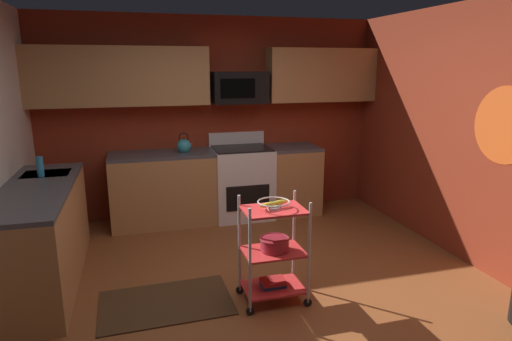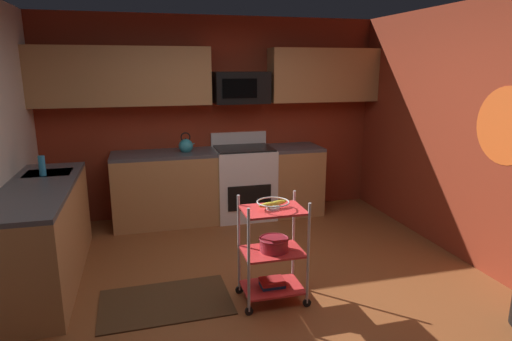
{
  "view_description": "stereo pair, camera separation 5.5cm",
  "coord_description": "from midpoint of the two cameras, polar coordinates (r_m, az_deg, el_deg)",
  "views": [
    {
      "loc": [
        -1.01,
        -3.31,
        1.98
      ],
      "look_at": [
        0.02,
        0.38,
        1.05
      ],
      "focal_mm": 30.51,
      "sensor_mm": 36.0,
      "label": 1
    },
    {
      "loc": [
        -0.96,
        -3.32,
        1.98
      ],
      "look_at": [
        0.02,
        0.38,
        1.05
      ],
      "focal_mm": 30.51,
      "sensor_mm": 36.0,
      "label": 2
    }
  ],
  "objects": [
    {
      "name": "book_stack",
      "position": [
        3.86,
        2.56,
        -14.5
      ],
      "size": [
        0.2,
        0.16,
        0.06
      ],
      "color": "#1E4C8C",
      "rests_on": "rolling_cart"
    },
    {
      "name": "wall_back",
      "position": [
        5.87,
        -5.14,
        6.93
      ],
      "size": [
        4.52,
        0.06,
        2.6
      ],
      "primitive_type": "cube",
      "color": "maroon",
      "rests_on": "ground"
    },
    {
      "name": "wall_flower_decal",
      "position": [
        4.51,
        30.26,
        5.06
      ],
      "size": [
        0.0,
        0.71,
        0.71
      ],
      "primitive_type": "cylinder",
      "rotation": [
        0.0,
        1.57,
        0.0
      ],
      "color": "#E5591E"
    },
    {
      "name": "rolling_cart",
      "position": [
        3.73,
        2.61,
        -10.56
      ],
      "size": [
        0.57,
        0.38,
        0.91
      ],
      "color": "silver",
      "rests_on": "ground"
    },
    {
      "name": "floor_rug",
      "position": [
        3.96,
        -11.34,
        -16.56
      ],
      "size": [
        1.12,
        0.73,
        0.01
      ],
      "primitive_type": "cube",
      "rotation": [
        0.0,
        0.0,
        0.02
      ],
      "color": "#472D19",
      "rests_on": "ground"
    },
    {
      "name": "dish_soap_bottle",
      "position": [
        4.73,
        -25.95,
        0.55
      ],
      "size": [
        0.06,
        0.06,
        0.2
      ],
      "primitive_type": "cylinder",
      "color": "#2D8CBF",
      "rests_on": "counter_run"
    },
    {
      "name": "oven_range",
      "position": [
        5.77,
        -1.36,
        -1.45
      ],
      "size": [
        0.76,
        0.65,
        1.1
      ],
      "color": "white",
      "rests_on": "ground"
    },
    {
      "name": "kettle",
      "position": [
        5.53,
        -8.89,
        3.23
      ],
      "size": [
        0.21,
        0.18,
        0.26
      ],
      "color": "teal",
      "rests_on": "counter_run"
    },
    {
      "name": "counter_run",
      "position": [
        5.11,
        -12.25,
        -3.94
      ],
      "size": [
        3.55,
        2.56,
        0.92
      ],
      "color": "#B27F4C",
      "rests_on": "ground"
    },
    {
      "name": "microwave",
      "position": [
        5.68,
        -1.69,
        10.81
      ],
      "size": [
        0.7,
        0.39,
        0.4
      ],
      "color": "black"
    },
    {
      "name": "upper_cabinets",
      "position": [
        5.63,
        -5.62,
        12.25
      ],
      "size": [
        4.4,
        0.33,
        0.7
      ],
      "color": "#B27F4C"
    },
    {
      "name": "mixing_bowl_large",
      "position": [
        3.7,
        2.79,
        -9.59
      ],
      "size": [
        0.25,
        0.25,
        0.11
      ],
      "color": "maroon",
      "rests_on": "rolling_cart"
    },
    {
      "name": "floor",
      "position": [
        3.99,
        1.5,
        -16.4
      ],
      "size": [
        4.4,
        4.8,
        0.04
      ],
      "primitive_type": "cube",
      "color": "brown",
      "rests_on": "ground"
    },
    {
      "name": "wall_right",
      "position": [
        4.67,
        28.97,
        3.56
      ],
      "size": [
        0.06,
        4.8,
        2.6
      ],
      "primitive_type": "cube",
      "color": "maroon",
      "rests_on": "ground"
    },
    {
      "name": "fruit_bowl",
      "position": [
        3.57,
        2.69,
        -4.34
      ],
      "size": [
        0.27,
        0.27,
        0.07
      ],
      "color": "silver",
      "rests_on": "rolling_cart"
    }
  ]
}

